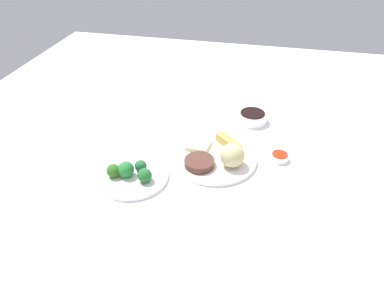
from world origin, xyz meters
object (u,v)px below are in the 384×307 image
at_px(main_plate, 214,158).
at_px(soy_sauce_bowl, 252,118).
at_px(sauce_ramekin_sweet_and_sour, 279,157).
at_px(broccoli_plate, 133,176).

xyz_separation_m(main_plate, soy_sauce_bowl, (-0.10, -0.27, 0.01)).
bearing_deg(sauce_ramekin_sweet_and_sour, main_plate, 12.36).
height_order(broccoli_plate, sauce_ramekin_sweet_and_sour, sauce_ramekin_sweet_and_sour).
relative_size(broccoli_plate, soy_sauce_bowl, 1.96).
distance_m(main_plate, soy_sauce_bowl, 0.29).
height_order(broccoli_plate, soy_sauce_bowl, soy_sauce_bowl).
xyz_separation_m(main_plate, broccoli_plate, (0.23, 0.15, -0.00)).
xyz_separation_m(broccoli_plate, soy_sauce_bowl, (-0.33, -0.42, 0.01)).
distance_m(main_plate, broccoli_plate, 0.27).
relative_size(main_plate, sauce_ramekin_sweet_and_sour, 4.51).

